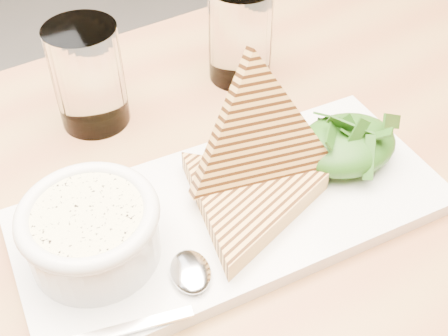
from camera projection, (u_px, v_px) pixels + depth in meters
name	position (u px, v px, depth m)	size (l,w,h in m)	color
table_top	(288.00, 259.00, 0.55)	(1.32, 0.88, 0.04)	#A27340
table_leg_br	(416.00, 130.00, 1.25)	(0.06, 0.06, 0.69)	#A27340
platter	(233.00, 210.00, 0.56)	(0.42, 0.19, 0.02)	white
soup_bowl	(93.00, 237.00, 0.49)	(0.12, 0.12, 0.05)	white
soup	(88.00, 216.00, 0.47)	(0.10, 0.10, 0.01)	#F6ECA9
bowl_rim	(87.00, 214.00, 0.47)	(0.12, 0.12, 0.01)	white
sandwich_flat	(246.00, 201.00, 0.54)	(0.17, 0.17, 0.02)	gold
sandwich_lean	(260.00, 138.00, 0.54)	(0.17, 0.17, 0.10)	gold
salad_base	(346.00, 145.00, 0.58)	(0.11, 0.09, 0.04)	#134710
arugula_pile	(347.00, 140.00, 0.58)	(0.11, 0.10, 0.05)	#2C4F14
spoon_bowl	(191.00, 271.00, 0.49)	(0.04, 0.05, 0.01)	silver
spoon_handle	(120.00, 330.00, 0.45)	(0.12, 0.01, 0.00)	silver
glass_near	(88.00, 77.00, 0.63)	(0.08, 0.08, 0.12)	white
glass_far	(240.00, 34.00, 0.70)	(0.08, 0.08, 0.12)	white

